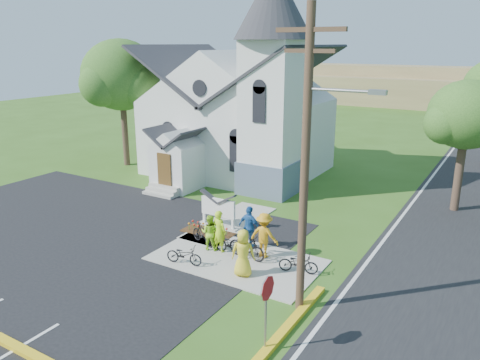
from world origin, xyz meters
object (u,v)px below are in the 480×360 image
Objects in this scene: bike_2 at (232,245)px; cyclist_3 at (264,235)px; bike_0 at (184,255)px; bike_1 at (203,234)px; bike_3 at (247,246)px; bike_4 at (298,263)px; stop_sign at (267,298)px; cyclist_0 at (219,231)px; church_sign at (218,208)px; cyclist_4 at (243,253)px; cyclist_2 at (250,227)px; utility_pole at (307,156)px; cyclist_1 at (210,232)px.

cyclist_3 is (1.29, 0.54, 0.52)m from bike_2.
bike_1 reaches higher than bike_0.
bike_4 is at bearing -84.52° from bike_3.
bike_2 is (-4.36, 5.02, -1.28)m from stop_sign.
bike_0 is at bearing 149.79° from stop_sign.
bike_3 is 1.16× the size of bike_4.
bike_3 reaches higher than bike_0.
bike_4 is at bearing -175.18° from cyclist_0.
cyclist_4 is (3.67, -3.76, -0.02)m from church_sign.
cyclist_2 is at bearing 55.16° from bike_4.
bike_1 is at bearing -49.15° from cyclist_4.
church_sign is 4.35m from bike_0.
bike_0 is 4.67m from bike_4.
stop_sign is 1.28× the size of cyclist_2.
cyclist_0 is 1.08× the size of bike_2.
cyclist_0 is at bearing 54.12° from cyclist_2.
cyclist_4 reaches higher than bike_2.
cyclist_2 is at bearing 123.94° from stop_sign.
cyclist_2 is (-3.99, 3.34, -4.39)m from utility_pole.
cyclist_1 is at bearing 95.61° from bike_2.
cyclist_0 is at bearing 154.65° from utility_pole.
cyclist_1 is 0.83× the size of cyclist_2.
bike_2 is (2.28, -2.38, -0.52)m from church_sign.
cyclist_0 is (-4.94, 2.34, -4.42)m from utility_pole.
cyclist_2 reaches higher than cyclist_1.
utility_pole is at bearing 147.50° from cyclist_2.
bike_1 is 2.46m from bike_3.
church_sign is at bearing -80.00° from cyclist_1.
cyclist_0 is at bearing 91.51° from bike_2.
cyclist_0 is (-5.01, 5.04, -0.80)m from stop_sign.
church_sign is at bearing 144.40° from utility_pole.
stop_sign reaches higher than bike_3.
bike_3 is at bearing 43.10° from cyclist_3.
utility_pole is 5.34× the size of cyclist_0.
cyclist_1 is (1.17, -2.43, -0.18)m from church_sign.
stop_sign is 1.27× the size of cyclist_3.
stop_sign reaches higher than cyclist_4.
cyclist_0 is 1.17× the size of cyclist_1.
bike_3 is (1.40, -0.03, -0.39)m from cyclist_0.
cyclist_4 is at bearing -45.72° from church_sign.
church_sign is 2.27m from bike_1.
bike_0 is at bearing 97.64° from bike_4.
utility_pole is 5.12× the size of cyclist_3.
bike_1 is at bearing 138.99° from stop_sign.
stop_sign is 4.76m from cyclist_4.
utility_pole is at bearing -116.79° from bike_3.
cyclist_2 reaches higher than bike_1.
cyclist_1 is at bearing 14.09° from cyclist_0.
utility_pole is 5.79× the size of bike_2.
cyclist_0 is 1.18× the size of bike_0.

